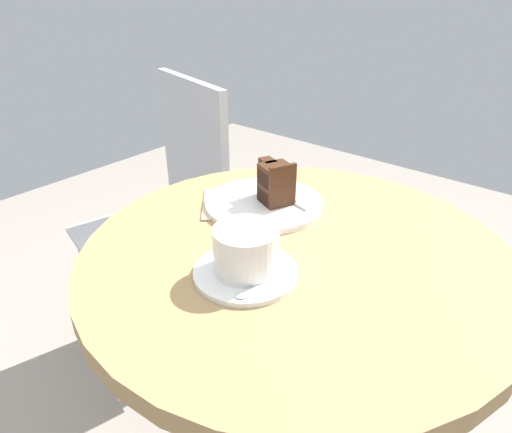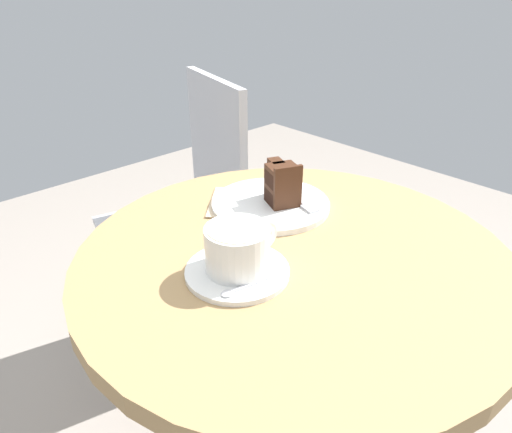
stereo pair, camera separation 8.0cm
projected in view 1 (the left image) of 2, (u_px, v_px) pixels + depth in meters
The scene contains 9 objects.
cafe_table at pixel (294, 303), 0.84m from camera, with size 0.74×0.74×0.72m.
saucer at pixel (246, 272), 0.72m from camera, with size 0.17×0.17×0.01m.
coffee_cup at pixel (247, 248), 0.70m from camera, with size 0.14×0.10×0.07m.
teaspoon at pixel (255, 288), 0.67m from camera, with size 0.09×0.03×0.00m.
cake_plate at pixel (264, 203), 0.92m from camera, with size 0.24×0.24×0.01m.
cake_slice at pixel (275, 183), 0.90m from camera, with size 0.07×0.09×0.09m.
fork at pixel (293, 199), 0.92m from camera, with size 0.05×0.14×0.00m.
napkin at pixel (242, 204), 0.93m from camera, with size 0.21×0.22×0.00m.
cafe_chair at pixel (171, 204), 1.38m from camera, with size 0.46×0.46×0.88m.
Camera 1 is at (-0.56, -0.38, 1.14)m, focal length 32.00 mm.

